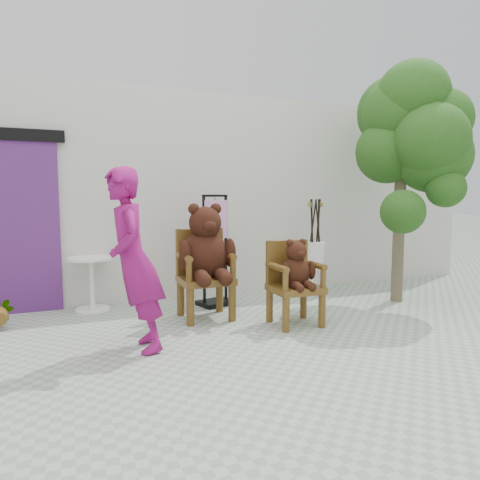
{
  "coord_description": "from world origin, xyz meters",
  "views": [
    {
      "loc": [
        -2.28,
        -3.47,
        1.47
      ],
      "look_at": [
        -0.32,
        1.43,
        0.95
      ],
      "focal_mm": 32.0,
      "sensor_mm": 36.0,
      "label": 1
    }
  ],
  "objects_px": {
    "chair_small": "(294,274)",
    "person": "(134,261)",
    "display_stand": "(215,263)",
    "tree": "(412,130)",
    "stool_bucket": "(315,254)",
    "chair_big": "(205,255)",
    "cafe_table": "(92,277)"
  },
  "relations": [
    {
      "from": "display_stand",
      "to": "stool_bucket",
      "type": "height_order",
      "value": "display_stand"
    },
    {
      "from": "cafe_table",
      "to": "chair_big",
      "type": "bearing_deg",
      "value": -34.92
    },
    {
      "from": "display_stand",
      "to": "stool_bucket",
      "type": "xyz_separation_m",
      "value": [
        1.56,
        -0.02,
        0.06
      ]
    },
    {
      "from": "chair_small",
      "to": "tree",
      "type": "height_order",
      "value": "tree"
    },
    {
      "from": "person",
      "to": "tree",
      "type": "xyz_separation_m",
      "value": [
        3.85,
        0.59,
        1.53
      ]
    },
    {
      "from": "cafe_table",
      "to": "tree",
      "type": "height_order",
      "value": "tree"
    },
    {
      "from": "display_stand",
      "to": "tree",
      "type": "relative_size",
      "value": 0.46
    },
    {
      "from": "chair_small",
      "to": "display_stand",
      "type": "xyz_separation_m",
      "value": [
        -0.57,
        1.19,
        -0.01
      ]
    },
    {
      "from": "chair_small",
      "to": "cafe_table",
      "type": "relative_size",
      "value": 1.42
    },
    {
      "from": "chair_big",
      "to": "stool_bucket",
      "type": "height_order",
      "value": "stool_bucket"
    },
    {
      "from": "chair_small",
      "to": "stool_bucket",
      "type": "bearing_deg",
      "value": 49.63
    },
    {
      "from": "person",
      "to": "tree",
      "type": "relative_size",
      "value": 0.53
    },
    {
      "from": "chair_small",
      "to": "cafe_table",
      "type": "distance_m",
      "value": 2.64
    },
    {
      "from": "stool_bucket",
      "to": "chair_small",
      "type": "bearing_deg",
      "value": -130.37
    },
    {
      "from": "chair_big",
      "to": "person",
      "type": "distance_m",
      "value": 1.28
    },
    {
      "from": "chair_small",
      "to": "cafe_table",
      "type": "height_order",
      "value": "chair_small"
    },
    {
      "from": "tree",
      "to": "person",
      "type": "bearing_deg",
      "value": -171.32
    },
    {
      "from": "chair_small",
      "to": "person",
      "type": "relative_size",
      "value": 0.57
    },
    {
      "from": "person",
      "to": "tree",
      "type": "distance_m",
      "value": 4.19
    },
    {
      "from": "chair_small",
      "to": "stool_bucket",
      "type": "height_order",
      "value": "stool_bucket"
    },
    {
      "from": "chair_small",
      "to": "stool_bucket",
      "type": "xyz_separation_m",
      "value": [
        0.99,
        1.16,
        0.05
      ]
    },
    {
      "from": "chair_big",
      "to": "display_stand",
      "type": "xyz_separation_m",
      "value": [
        0.32,
        0.57,
        -0.2
      ]
    },
    {
      "from": "chair_big",
      "to": "stool_bucket",
      "type": "relative_size",
      "value": 0.97
    },
    {
      "from": "person",
      "to": "display_stand",
      "type": "distance_m",
      "value": 1.92
    },
    {
      "from": "chair_big",
      "to": "chair_small",
      "type": "bearing_deg",
      "value": -35.02
    },
    {
      "from": "chair_big",
      "to": "stool_bucket",
      "type": "distance_m",
      "value": 1.96
    },
    {
      "from": "chair_small",
      "to": "display_stand",
      "type": "bearing_deg",
      "value": 115.57
    },
    {
      "from": "chair_big",
      "to": "cafe_table",
      "type": "height_order",
      "value": "chair_big"
    },
    {
      "from": "display_stand",
      "to": "chair_big",
      "type": "bearing_deg",
      "value": -135.52
    },
    {
      "from": "tree",
      "to": "chair_small",
      "type": "bearing_deg",
      "value": -169.56
    },
    {
      "from": "chair_small",
      "to": "stool_bucket",
      "type": "relative_size",
      "value": 0.69
    },
    {
      "from": "chair_big",
      "to": "person",
      "type": "height_order",
      "value": "person"
    }
  ]
}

